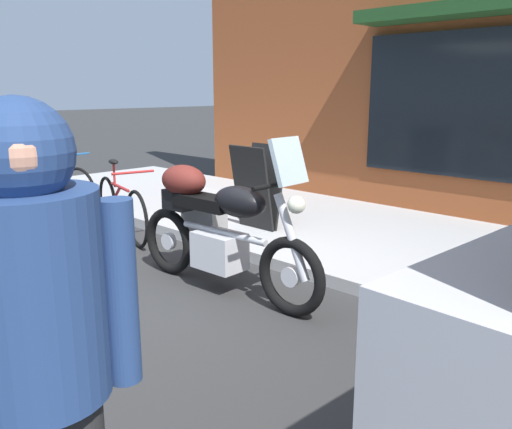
{
  "coord_description": "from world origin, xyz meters",
  "views": [
    {
      "loc": [
        3.57,
        -2.56,
        1.75
      ],
      "look_at": [
        0.48,
        0.61,
        0.7
      ],
      "focal_mm": 37.39,
      "sensor_mm": 36.0,
      "label": 1
    }
  ],
  "objects_px": {
    "touring_motorcycle": "(215,222)",
    "pedestrian_walking": "(37,334)",
    "parked_bicycle": "(121,207)",
    "sandwich_board_sign": "(258,187)",
    "second_bicycle_by_cafe": "(56,187)"
  },
  "relations": [
    {
      "from": "touring_motorcycle",
      "to": "parked_bicycle",
      "type": "distance_m",
      "value": 2.14
    },
    {
      "from": "sandwich_board_sign",
      "to": "second_bicycle_by_cafe",
      "type": "height_order",
      "value": "sandwich_board_sign"
    },
    {
      "from": "parked_bicycle",
      "to": "sandwich_board_sign",
      "type": "height_order",
      "value": "sandwich_board_sign"
    },
    {
      "from": "parked_bicycle",
      "to": "second_bicycle_by_cafe",
      "type": "bearing_deg",
      "value": 178.84
    },
    {
      "from": "sandwich_board_sign",
      "to": "second_bicycle_by_cafe",
      "type": "distance_m",
      "value": 3.18
    },
    {
      "from": "parked_bicycle",
      "to": "sandwich_board_sign",
      "type": "xyz_separation_m",
      "value": [
        1.21,
        1.12,
        0.25
      ]
    },
    {
      "from": "sandwich_board_sign",
      "to": "parked_bicycle",
      "type": "bearing_deg",
      "value": -137.24
    },
    {
      "from": "pedestrian_walking",
      "to": "second_bicycle_by_cafe",
      "type": "distance_m",
      "value": 6.63
    },
    {
      "from": "touring_motorcycle",
      "to": "pedestrian_walking",
      "type": "relative_size",
      "value": 1.23
    },
    {
      "from": "touring_motorcycle",
      "to": "sandwich_board_sign",
      "type": "height_order",
      "value": "touring_motorcycle"
    },
    {
      "from": "parked_bicycle",
      "to": "pedestrian_walking",
      "type": "height_order",
      "value": "pedestrian_walking"
    },
    {
      "from": "parked_bicycle",
      "to": "pedestrian_walking",
      "type": "relative_size",
      "value": 0.99
    },
    {
      "from": "touring_motorcycle",
      "to": "sandwich_board_sign",
      "type": "bearing_deg",
      "value": 121.42
    },
    {
      "from": "pedestrian_walking",
      "to": "sandwich_board_sign",
      "type": "xyz_separation_m",
      "value": [
        -2.96,
        3.92,
        -0.48
      ]
    },
    {
      "from": "second_bicycle_by_cafe",
      "to": "parked_bicycle",
      "type": "bearing_deg",
      "value": -1.16
    }
  ]
}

